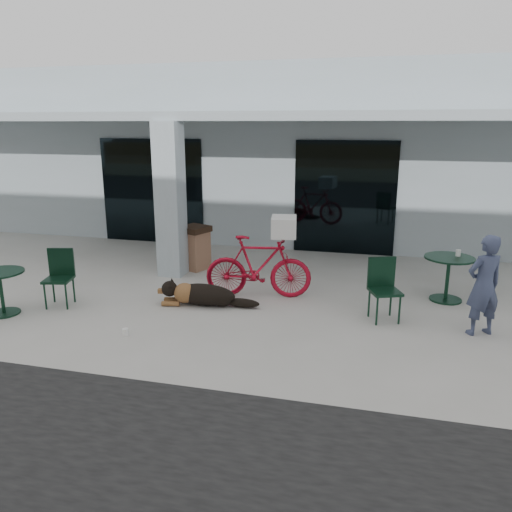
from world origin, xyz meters
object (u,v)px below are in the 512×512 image
(cafe_chair_far_a, at_px, (385,291))
(trash_receptacle, at_px, (195,248))
(dog, at_px, (204,293))
(cafe_table_far, at_px, (447,279))
(cafe_chair_near, at_px, (58,279))
(bicycle, at_px, (258,267))
(person, at_px, (484,285))
(cafe_table_near, at_px, (1,293))

(cafe_chair_far_a, bearing_deg, trash_receptacle, 131.83)
(dog, relative_size, cafe_table_far, 1.53)
(dog, bearing_deg, cafe_chair_near, -176.52)
(bicycle, bearing_deg, person, -112.22)
(cafe_chair_near, relative_size, cafe_table_far, 1.15)
(cafe_chair_near, bearing_deg, cafe_table_far, 2.47)
(cafe_table_near, distance_m, cafe_chair_far_a, 6.27)
(cafe_table_far, distance_m, trash_receptacle, 5.14)
(cafe_table_far, distance_m, cafe_chair_far_a, 1.65)
(bicycle, relative_size, person, 1.24)
(person, bearing_deg, cafe_chair_near, -23.46)
(person, bearing_deg, cafe_table_far, -105.20)
(cafe_table_near, height_order, cafe_chair_far_a, cafe_chair_far_a)
(bicycle, relative_size, trash_receptacle, 2.02)
(bicycle, xyz_separation_m, dog, (-0.82, -0.66, -0.35))
(cafe_chair_far_a, height_order, person, person)
(cafe_table_near, relative_size, cafe_table_far, 0.91)
(cafe_table_far, height_order, person, person)
(dog, distance_m, cafe_chair_far_a, 3.06)
(bicycle, distance_m, dog, 1.11)
(cafe_table_far, height_order, cafe_chair_far_a, cafe_chair_far_a)
(cafe_table_near, bearing_deg, cafe_chair_near, 40.00)
(cafe_table_near, height_order, cafe_table_far, cafe_table_far)
(bicycle, bearing_deg, cafe_chair_far_a, -114.87)
(bicycle, relative_size, cafe_chair_far_a, 1.90)
(dog, distance_m, trash_receptacle, 2.32)
(cafe_chair_far_a, distance_m, person, 1.43)
(bicycle, distance_m, cafe_chair_far_a, 2.31)
(cafe_chair_near, distance_m, cafe_chair_far_a, 5.50)
(dog, xyz_separation_m, cafe_table_far, (4.12, 1.30, 0.18))
(cafe_table_far, distance_m, person, 1.52)
(cafe_table_near, relative_size, cafe_chair_near, 0.80)
(cafe_chair_near, distance_m, person, 6.87)
(cafe_table_far, bearing_deg, bicycle, -169.00)
(cafe_chair_near, bearing_deg, dog, 0.69)
(dog, bearing_deg, cafe_table_far, 6.28)
(dog, height_order, cafe_table_far, cafe_table_far)
(trash_receptacle, bearing_deg, cafe_chair_far_a, -27.04)
(dog, height_order, cafe_chair_near, cafe_chair_near)
(bicycle, bearing_deg, cafe_table_near, 105.66)
(cafe_chair_near, bearing_deg, person, -9.89)
(cafe_chair_near, bearing_deg, cafe_table_near, -154.00)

